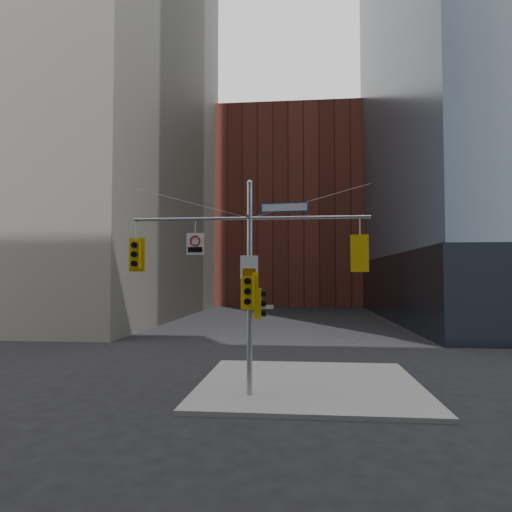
% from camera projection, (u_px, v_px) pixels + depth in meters
% --- Properties ---
extents(ground, '(160.00, 160.00, 0.00)m').
position_uv_depth(ground, '(242.00, 418.00, 13.03)').
color(ground, black).
rests_on(ground, ground).
extents(sidewalk_corner, '(8.00, 8.00, 0.15)m').
position_uv_depth(sidewalk_corner, '(309.00, 384.00, 16.82)').
color(sidewalk_corner, gray).
rests_on(sidewalk_corner, ground).
extents(brick_midrise, '(26.00, 20.00, 28.00)m').
position_uv_depth(brick_midrise, '(290.00, 213.00, 71.32)').
color(brick_midrise, brown).
rests_on(brick_midrise, ground).
extents(signal_assembly, '(8.00, 0.80, 7.30)m').
position_uv_depth(signal_assembly, '(250.00, 265.00, 15.21)').
color(signal_assembly, '#979A9F').
rests_on(signal_assembly, ground).
extents(traffic_light_west_arm, '(0.56, 0.46, 1.17)m').
position_uv_depth(traffic_light_west_arm, '(136.00, 255.00, 15.63)').
color(traffic_light_west_arm, gold).
rests_on(traffic_light_west_arm, ground).
extents(traffic_light_east_arm, '(0.57, 0.52, 1.21)m').
position_uv_depth(traffic_light_east_arm, '(360.00, 253.00, 14.87)').
color(traffic_light_east_arm, gold).
rests_on(traffic_light_east_arm, ground).
extents(traffic_light_pole_side, '(0.39, 0.33, 1.00)m').
position_uv_depth(traffic_light_pole_side, '(259.00, 303.00, 15.13)').
color(traffic_light_pole_side, gold).
rests_on(traffic_light_pole_side, ground).
extents(traffic_light_pole_front, '(0.59, 0.48, 1.23)m').
position_uv_depth(traffic_light_pole_front, '(249.00, 291.00, 14.91)').
color(traffic_light_pole_front, gold).
rests_on(traffic_light_pole_front, ground).
extents(street_sign_blade, '(1.61, 0.22, 0.31)m').
position_uv_depth(street_sign_blade, '(284.00, 207.00, 15.19)').
color(street_sign_blade, navy).
rests_on(street_sign_blade, ground).
extents(regulatory_sign_arm, '(0.59, 0.06, 0.74)m').
position_uv_depth(regulatory_sign_arm, '(195.00, 243.00, 15.41)').
color(regulatory_sign_arm, silver).
rests_on(regulatory_sign_arm, ground).
extents(regulatory_sign_pole, '(0.59, 0.08, 0.78)m').
position_uv_depth(regulatory_sign_pole, '(249.00, 268.00, 15.10)').
color(regulatory_sign_pole, silver).
rests_on(regulatory_sign_pole, ground).
extents(street_blade_ew, '(0.69, 0.07, 0.14)m').
position_uv_depth(street_blade_ew, '(263.00, 307.00, 15.11)').
color(street_blade_ew, silver).
rests_on(street_blade_ew, ground).
extents(street_blade_ns, '(0.08, 0.73, 0.15)m').
position_uv_depth(street_blade_ns, '(251.00, 309.00, 15.60)').
color(street_blade_ns, '#145926').
rests_on(street_blade_ns, ground).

